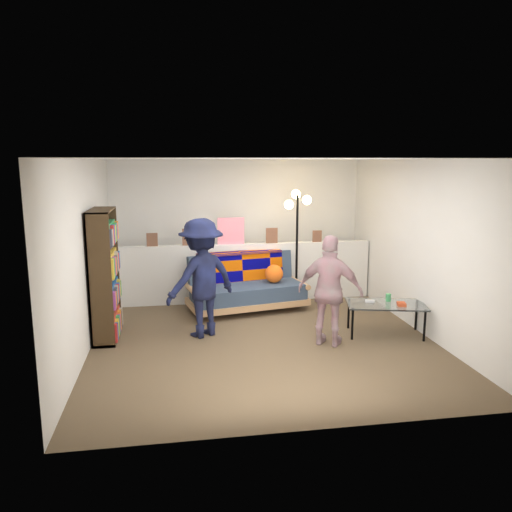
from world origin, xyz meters
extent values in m
plane|color=brown|center=(0.00, 0.00, 0.00)|extent=(5.00, 5.00, 0.00)
cube|color=silver|center=(0.00, 2.50, 1.20)|extent=(4.50, 0.10, 2.40)
cube|color=silver|center=(-2.25, 0.00, 1.20)|extent=(0.10, 5.00, 2.40)
cube|color=silver|center=(2.25, 0.00, 1.20)|extent=(0.10, 5.00, 2.40)
cube|color=white|center=(0.00, 0.00, 2.40)|extent=(4.50, 5.00, 0.10)
cube|color=silver|center=(0.00, 1.80, 0.50)|extent=(4.45, 0.15, 1.00)
cube|color=brown|center=(-1.50, 1.78, 1.11)|extent=(0.18, 0.02, 0.22)
cube|color=brown|center=(-0.90, 1.78, 1.14)|extent=(0.22, 0.02, 0.28)
cube|color=white|center=(-0.20, 1.78, 1.23)|extent=(0.45, 0.02, 0.45)
cube|color=brown|center=(0.50, 1.78, 1.13)|extent=(0.20, 0.02, 0.26)
cube|color=brown|center=(1.30, 1.78, 1.10)|extent=(0.16, 0.02, 0.20)
cube|color=tan|center=(0.00, 1.23, 0.15)|extent=(2.00, 1.19, 0.10)
cube|color=#304056|center=(0.01, 1.18, 0.32)|extent=(1.87, 1.03, 0.24)
cube|color=#304056|center=(-0.07, 1.54, 0.61)|extent=(1.78, 0.58, 0.56)
cylinder|color=tan|center=(-0.87, 1.06, 0.39)|extent=(0.25, 0.84, 0.09)
cylinder|color=tan|center=(0.87, 1.41, 0.39)|extent=(0.25, 0.84, 0.09)
cube|color=#040565|center=(-0.05, 1.47, 0.61)|extent=(1.42, 0.38, 0.51)
cube|color=#040565|center=(-0.08, 1.59, 0.89)|extent=(1.45, 0.52, 0.03)
sphere|color=#F95916|center=(0.44, 1.27, 0.58)|extent=(0.30, 0.30, 0.30)
cube|color=black|center=(-2.22, 0.30, 0.88)|extent=(0.02, 0.88, 1.76)
cube|color=black|center=(-2.08, -0.12, 0.88)|extent=(0.29, 0.02, 1.76)
cube|color=black|center=(-2.08, 0.73, 0.88)|extent=(0.29, 0.02, 1.76)
cube|color=black|center=(-2.08, 0.30, 1.75)|extent=(0.29, 0.88, 0.02)
cube|color=black|center=(-2.08, 0.30, 0.02)|extent=(0.29, 0.88, 0.04)
cube|color=black|center=(-2.08, 0.30, 0.47)|extent=(0.29, 0.84, 0.02)
cube|color=black|center=(-2.08, 0.30, 0.88)|extent=(0.29, 0.84, 0.02)
cube|color=black|center=(-2.08, 0.30, 1.29)|extent=(0.29, 0.84, 0.02)
cube|color=red|center=(-2.06, 0.30, 0.20)|extent=(0.21, 0.82, 0.29)
cube|color=#225493|center=(-2.06, 0.30, 0.62)|extent=(0.21, 0.82, 0.27)
cube|color=gold|center=(-2.06, 0.30, 1.03)|extent=(0.21, 0.82, 0.29)
cube|color=#308549|center=(-2.06, 0.30, 1.44)|extent=(0.21, 0.82, 0.27)
cylinder|color=black|center=(1.20, -0.34, 0.21)|extent=(0.04, 0.04, 0.42)
cylinder|color=black|center=(2.12, -0.56, 0.21)|extent=(0.04, 0.04, 0.42)
cylinder|color=black|center=(1.31, 0.12, 0.21)|extent=(0.04, 0.04, 0.42)
cylinder|color=black|center=(2.23, -0.11, 0.21)|extent=(0.04, 0.04, 0.42)
cube|color=silver|center=(1.71, -0.22, 0.43)|extent=(1.17, 0.81, 0.02)
cube|color=silver|center=(1.52, -0.12, 0.46)|extent=(0.14, 0.08, 0.03)
cube|color=#C24522|center=(1.88, -0.35, 0.47)|extent=(0.14, 0.17, 0.04)
cylinder|color=#409B59|center=(1.80, -0.11, 0.50)|extent=(0.09, 0.09, 0.11)
cylinder|color=black|center=(0.87, 1.51, 0.02)|extent=(0.29, 0.29, 0.03)
cylinder|color=black|center=(0.87, 1.51, 0.92)|extent=(0.04, 0.04, 1.83)
sphere|color=#FFC672|center=(0.74, 1.55, 1.67)|extent=(0.15, 0.15, 0.15)
sphere|color=#FFC672|center=(1.03, 1.50, 1.75)|extent=(0.15, 0.15, 0.15)
sphere|color=#FFC672|center=(0.88, 1.64, 1.83)|extent=(0.15, 0.15, 0.15)
imported|color=black|center=(-0.79, 0.17, 0.81)|extent=(1.21, 1.06, 1.63)
imported|color=pink|center=(0.83, -0.47, 0.73)|extent=(0.91, 0.75, 1.45)
camera|label=1|loc=(-1.13, -6.47, 2.37)|focal=35.00mm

